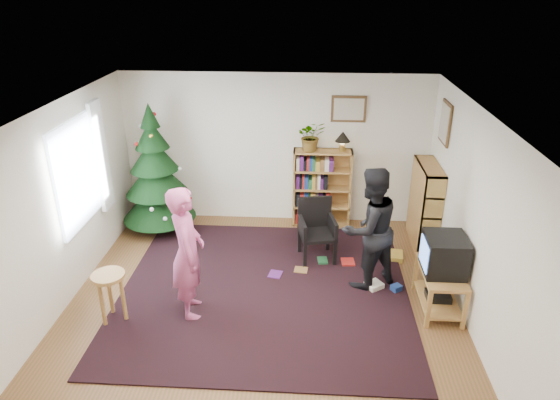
# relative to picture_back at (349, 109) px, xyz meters

# --- Properties ---
(floor) EXTENTS (5.00, 5.00, 0.00)m
(floor) POSITION_rel_picture_back_xyz_m (-1.15, -2.48, -1.95)
(floor) COLOR brown
(floor) RESTS_ON ground
(ceiling) EXTENTS (5.00, 5.00, 0.00)m
(ceiling) POSITION_rel_picture_back_xyz_m (-1.15, -2.48, 0.55)
(ceiling) COLOR white
(ceiling) RESTS_ON wall_back
(wall_back) EXTENTS (5.00, 0.02, 2.50)m
(wall_back) POSITION_rel_picture_back_xyz_m (-1.15, 0.02, -0.70)
(wall_back) COLOR silver
(wall_back) RESTS_ON floor
(wall_front) EXTENTS (5.00, 0.02, 2.50)m
(wall_front) POSITION_rel_picture_back_xyz_m (-1.15, -4.97, -0.70)
(wall_front) COLOR silver
(wall_front) RESTS_ON floor
(wall_left) EXTENTS (0.02, 5.00, 2.50)m
(wall_left) POSITION_rel_picture_back_xyz_m (-3.65, -2.48, -0.70)
(wall_left) COLOR silver
(wall_left) RESTS_ON floor
(wall_right) EXTENTS (0.02, 5.00, 2.50)m
(wall_right) POSITION_rel_picture_back_xyz_m (1.35, -2.48, -0.70)
(wall_right) COLOR silver
(wall_right) RESTS_ON floor
(rug) EXTENTS (3.80, 3.60, 0.02)m
(rug) POSITION_rel_picture_back_xyz_m (-1.15, -2.17, -1.94)
(rug) COLOR black
(rug) RESTS_ON floor
(window_pane) EXTENTS (0.04, 1.20, 1.40)m
(window_pane) POSITION_rel_picture_back_xyz_m (-3.62, -1.88, -0.45)
(window_pane) COLOR silver
(window_pane) RESTS_ON wall_left
(curtain) EXTENTS (0.06, 0.35, 1.60)m
(curtain) POSITION_rel_picture_back_xyz_m (-3.58, -1.18, -0.45)
(curtain) COLOR white
(curtain) RESTS_ON wall_left
(picture_back) EXTENTS (0.55, 0.03, 0.42)m
(picture_back) POSITION_rel_picture_back_xyz_m (0.00, 0.00, 0.00)
(picture_back) COLOR #4C3319
(picture_back) RESTS_ON wall_back
(picture_right) EXTENTS (0.03, 0.50, 0.60)m
(picture_right) POSITION_rel_picture_back_xyz_m (1.33, -0.73, 0.00)
(picture_right) COLOR #4C3319
(picture_right) RESTS_ON wall_right
(christmas_tree) EXTENTS (1.17, 1.17, 2.13)m
(christmas_tree) POSITION_rel_picture_back_xyz_m (-3.03, -0.52, -1.06)
(christmas_tree) COLOR #3F2816
(christmas_tree) RESTS_ON rug
(bookshelf_back) EXTENTS (0.95, 0.30, 1.30)m
(bookshelf_back) POSITION_rel_picture_back_xyz_m (-0.38, -0.14, -1.29)
(bookshelf_back) COLOR #A57F3B
(bookshelf_back) RESTS_ON floor
(bookshelf_right) EXTENTS (0.30, 0.95, 1.30)m
(bookshelf_right) POSITION_rel_picture_back_xyz_m (1.19, -0.72, -1.29)
(bookshelf_right) COLOR #A57F3B
(bookshelf_right) RESTS_ON floor
(tv_stand) EXTENTS (0.48, 0.87, 0.55)m
(tv_stand) POSITION_rel_picture_back_xyz_m (1.07, -2.42, -1.63)
(tv_stand) COLOR #A57F3B
(tv_stand) RESTS_ON floor
(crt_tv) EXTENTS (0.49, 0.53, 0.46)m
(crt_tv) POSITION_rel_picture_back_xyz_m (1.07, -2.42, -1.17)
(crt_tv) COLOR black
(crt_tv) RESTS_ON tv_stand
(armchair) EXTENTS (0.59, 0.60, 0.91)m
(armchair) POSITION_rel_picture_back_xyz_m (-0.45, -1.22, -1.46)
(armchair) COLOR black
(armchair) RESTS_ON rug
(stool) EXTENTS (0.39, 0.39, 0.65)m
(stool) POSITION_rel_picture_back_xyz_m (-2.93, -2.92, -1.44)
(stool) COLOR #A57F3B
(stool) RESTS_ON floor
(person_standing) EXTENTS (0.54, 0.70, 1.70)m
(person_standing) POSITION_rel_picture_back_xyz_m (-2.02, -2.69, -1.10)
(person_standing) COLOR #AE4574
(person_standing) RESTS_ON rug
(person_by_chair) EXTENTS (1.03, 0.97, 1.69)m
(person_by_chair) POSITION_rel_picture_back_xyz_m (0.21, -1.93, -1.10)
(person_by_chair) COLOR black
(person_by_chair) RESTS_ON rug
(potted_plant) EXTENTS (0.51, 0.47, 0.48)m
(potted_plant) POSITION_rel_picture_back_xyz_m (-0.58, -0.14, -0.41)
(potted_plant) COLOR gray
(potted_plant) RESTS_ON bookshelf_back
(table_lamp) EXTENTS (0.24, 0.24, 0.32)m
(table_lamp) POSITION_rel_picture_back_xyz_m (-0.08, -0.14, -0.43)
(table_lamp) COLOR #A57F33
(table_lamp) RESTS_ON bookshelf_back
(floor_clutter) EXTENTS (1.95, 1.07, 0.08)m
(floor_clutter) POSITION_rel_picture_back_xyz_m (-0.06, -1.68, -1.91)
(floor_clutter) COLOR #A51E19
(floor_clutter) RESTS_ON rug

